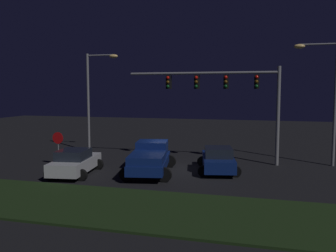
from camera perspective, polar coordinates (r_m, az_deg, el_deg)
name	(u,v)px	position (r m, az deg, el deg)	size (l,w,h in m)	color
ground_plane	(169,169)	(23.74, 0.17, -6.53)	(80.00, 80.00, 0.00)	black
grass_median	(119,206)	(16.28, -7.52, -12.08)	(24.38, 5.26, 0.10)	black
pickup_truck	(150,157)	(22.32, -2.73, -4.70)	(3.56, 5.68, 1.80)	navy
car_sedan	(75,162)	(22.65, -14.03, -5.37)	(2.89, 4.61, 1.51)	#B7B7BC
car_sedan_far	(218,159)	(23.00, 7.65, -5.09)	(3.04, 4.67, 1.51)	navy
traffic_signal_gantry	(227,89)	(25.49, 8.93, 5.62)	(10.32, 0.56, 6.50)	slate
street_lamp_left	(94,90)	(30.38, -11.18, 5.43)	(2.69, 0.44, 7.82)	slate
street_lamp_right	(326,88)	(26.32, 23.04, 5.37)	(2.75, 0.44, 8.04)	slate
stop_sign	(58,142)	(25.32, -16.44, -2.41)	(0.76, 0.08, 2.23)	slate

